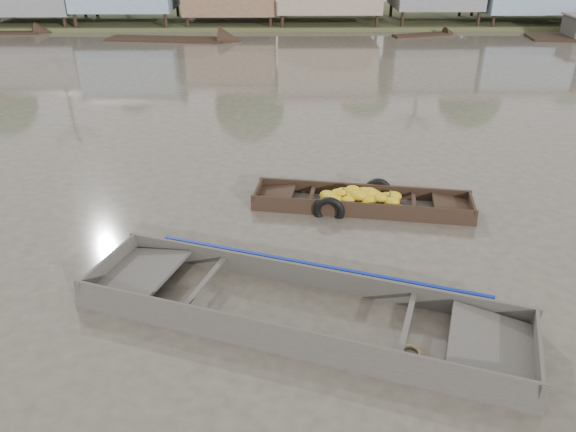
{
  "coord_description": "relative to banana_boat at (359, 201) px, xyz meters",
  "views": [
    {
      "loc": [
        -0.55,
        -9.32,
        6.47
      ],
      "look_at": [
        -0.42,
        1.21,
        0.8
      ],
      "focal_mm": 35.0,
      "sensor_mm": 36.0,
      "label": 1
    }
  ],
  "objects": [
    {
      "name": "ground",
      "position": [
        -1.38,
        -3.17,
        -0.15
      ],
      "size": [
        120.0,
        120.0,
        0.0
      ],
      "primitive_type": "plane",
      "color": "#453D34",
      "rests_on": "ground"
    },
    {
      "name": "banana_boat",
      "position": [
        0.0,
        0.0,
        0.0
      ],
      "size": [
        5.56,
        2.16,
        0.78
      ],
      "rotation": [
        0.0,
        0.0,
        -0.16
      ],
      "color": "black",
      "rests_on": "ground"
    },
    {
      "name": "viewer_boat",
      "position": [
        -1.59,
        -4.37,
        -0.07
      ],
      "size": [
        8.39,
        4.71,
        0.66
      ],
      "rotation": [
        0.0,
        0.0,
        -0.34
      ],
      "color": "#3B3832",
      "rests_on": "ground"
    },
    {
      "name": "distant_boats",
      "position": [
        11.42,
        20.88,
        0.06
      ],
      "size": [
        47.83,
        15.73,
        1.38
      ],
      "color": "black",
      "rests_on": "ground"
    }
  ]
}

